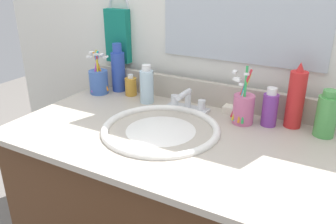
{
  "coord_description": "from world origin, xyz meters",
  "views": [
    {
      "loc": [
        0.47,
        -0.87,
        1.22
      ],
      "look_at": [
        -0.01,
        0.0,
        0.8
      ],
      "focal_mm": 37.01,
      "sensor_mm": 36.0,
      "label": 1
    }
  ],
  "objects_px": {
    "bottle_gel_clear": "(147,85)",
    "cup_blue_plastic": "(99,80)",
    "faucet": "(187,103)",
    "bottle_toner_green": "(327,115)",
    "bottle_spray_red": "(296,99)",
    "soap_bar": "(232,110)",
    "hand_towel": "(118,36)",
    "bottle_oil_amber": "(131,86)",
    "cup_pink": "(243,107)",
    "bottle_shampoo_blue": "(118,70)",
    "bottle_cream_purple": "(270,109)"
  },
  "relations": [
    {
      "from": "bottle_gel_clear",
      "to": "cup_blue_plastic",
      "type": "distance_m",
      "value": 0.23
    },
    {
      "from": "faucet",
      "to": "bottle_toner_green",
      "type": "xyz_separation_m",
      "value": [
        0.46,
        0.02,
        0.04
      ]
    },
    {
      "from": "bottle_spray_red",
      "to": "soap_bar",
      "type": "xyz_separation_m",
      "value": [
        -0.21,
        0.01,
        -0.09
      ]
    },
    {
      "from": "hand_towel",
      "to": "cup_blue_plastic",
      "type": "height_order",
      "value": "hand_towel"
    },
    {
      "from": "soap_bar",
      "to": "bottle_gel_clear",
      "type": "bearing_deg",
      "value": -169.78
    },
    {
      "from": "hand_towel",
      "to": "bottle_toner_green",
      "type": "bearing_deg",
      "value": -6.28
    },
    {
      "from": "bottle_oil_amber",
      "to": "cup_pink",
      "type": "height_order",
      "value": "cup_pink"
    },
    {
      "from": "cup_pink",
      "to": "cup_blue_plastic",
      "type": "bearing_deg",
      "value": 179.55
    },
    {
      "from": "bottle_shampoo_blue",
      "to": "bottle_toner_green",
      "type": "height_order",
      "value": "bottle_shampoo_blue"
    },
    {
      "from": "bottle_toner_green",
      "to": "cup_blue_plastic",
      "type": "distance_m",
      "value": 0.87
    },
    {
      "from": "bottle_gel_clear",
      "to": "cup_pink",
      "type": "relative_size",
      "value": 0.76
    },
    {
      "from": "bottle_toner_green",
      "to": "faucet",
      "type": "bearing_deg",
      "value": -177.38
    },
    {
      "from": "hand_towel",
      "to": "bottle_shampoo_blue",
      "type": "height_order",
      "value": "hand_towel"
    },
    {
      "from": "hand_towel",
      "to": "cup_pink",
      "type": "distance_m",
      "value": 0.63
    },
    {
      "from": "bottle_oil_amber",
      "to": "cup_blue_plastic",
      "type": "height_order",
      "value": "cup_blue_plastic"
    },
    {
      "from": "bottle_toner_green",
      "to": "cup_pink",
      "type": "bearing_deg",
      "value": -172.84
    },
    {
      "from": "bottle_oil_amber",
      "to": "bottle_gel_clear",
      "type": "bearing_deg",
      "value": -20.62
    },
    {
      "from": "bottle_shampoo_blue",
      "to": "bottle_gel_clear",
      "type": "relative_size",
      "value": 1.35
    },
    {
      "from": "hand_towel",
      "to": "bottle_gel_clear",
      "type": "bearing_deg",
      "value": -28.54
    },
    {
      "from": "faucet",
      "to": "bottle_toner_green",
      "type": "relative_size",
      "value": 1.07
    },
    {
      "from": "bottle_shampoo_blue",
      "to": "bottle_gel_clear",
      "type": "bearing_deg",
      "value": -19.16
    },
    {
      "from": "cup_pink",
      "to": "hand_towel",
      "type": "bearing_deg",
      "value": 168.16
    },
    {
      "from": "cup_pink",
      "to": "bottle_spray_red",
      "type": "bearing_deg",
      "value": 19.68
    },
    {
      "from": "bottle_cream_purple",
      "to": "cup_pink",
      "type": "distance_m",
      "value": 0.09
    },
    {
      "from": "bottle_oil_amber",
      "to": "bottle_shampoo_blue",
      "type": "distance_m",
      "value": 0.1
    },
    {
      "from": "bottle_cream_purple",
      "to": "bottle_gel_clear",
      "type": "distance_m",
      "value": 0.47
    },
    {
      "from": "faucet",
      "to": "bottle_gel_clear",
      "type": "bearing_deg",
      "value": -179.97
    },
    {
      "from": "bottle_gel_clear",
      "to": "bottle_toner_green",
      "type": "relative_size",
      "value": 1.0
    },
    {
      "from": "bottle_shampoo_blue",
      "to": "cup_blue_plastic",
      "type": "xyz_separation_m",
      "value": [
        -0.05,
        -0.07,
        -0.04
      ]
    },
    {
      "from": "hand_towel",
      "to": "bottle_toner_green",
      "type": "relative_size",
      "value": 1.47
    },
    {
      "from": "faucet",
      "to": "cup_blue_plastic",
      "type": "relative_size",
      "value": 0.87
    },
    {
      "from": "bottle_shampoo_blue",
      "to": "soap_bar",
      "type": "distance_m",
      "value": 0.51
    },
    {
      "from": "bottle_shampoo_blue",
      "to": "bottle_oil_amber",
      "type": "bearing_deg",
      "value": -17.2
    },
    {
      "from": "soap_bar",
      "to": "faucet",
      "type": "bearing_deg",
      "value": -159.03
    },
    {
      "from": "cup_blue_plastic",
      "to": "hand_towel",
      "type": "bearing_deg",
      "value": 80.12
    },
    {
      "from": "bottle_oil_amber",
      "to": "bottle_shampoo_blue",
      "type": "bearing_deg",
      "value": 162.8
    },
    {
      "from": "bottle_oil_amber",
      "to": "cup_blue_plastic",
      "type": "relative_size",
      "value": 0.48
    },
    {
      "from": "bottle_gel_clear",
      "to": "bottle_oil_amber",
      "type": "bearing_deg",
      "value": 159.38
    },
    {
      "from": "cup_blue_plastic",
      "to": "bottle_cream_purple",
      "type": "bearing_deg",
      "value": 1.75
    },
    {
      "from": "bottle_toner_green",
      "to": "cup_pink",
      "type": "height_order",
      "value": "cup_pink"
    },
    {
      "from": "bottle_spray_red",
      "to": "cup_pink",
      "type": "xyz_separation_m",
      "value": [
        -0.15,
        -0.05,
        -0.04
      ]
    },
    {
      "from": "bottle_spray_red",
      "to": "bottle_oil_amber",
      "type": "bearing_deg",
      "value": -179.45
    },
    {
      "from": "bottle_oil_amber",
      "to": "bottle_toner_green",
      "type": "distance_m",
      "value": 0.74
    },
    {
      "from": "bottle_toner_green",
      "to": "soap_bar",
      "type": "relative_size",
      "value": 2.33
    },
    {
      "from": "bottle_gel_clear",
      "to": "soap_bar",
      "type": "bearing_deg",
      "value": 10.22
    },
    {
      "from": "bottle_toner_green",
      "to": "cup_pink",
      "type": "relative_size",
      "value": 0.76
    },
    {
      "from": "faucet",
      "to": "cup_blue_plastic",
      "type": "bearing_deg",
      "value": -179.21
    },
    {
      "from": "bottle_gel_clear",
      "to": "cup_blue_plastic",
      "type": "xyz_separation_m",
      "value": [
        -0.23,
        -0.01,
        -0.01
      ]
    },
    {
      "from": "bottle_cream_purple",
      "to": "bottle_toner_green",
      "type": "distance_m",
      "value": 0.17
    },
    {
      "from": "faucet",
      "to": "bottle_spray_red",
      "type": "bearing_deg",
      "value": 6.93
    }
  ]
}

